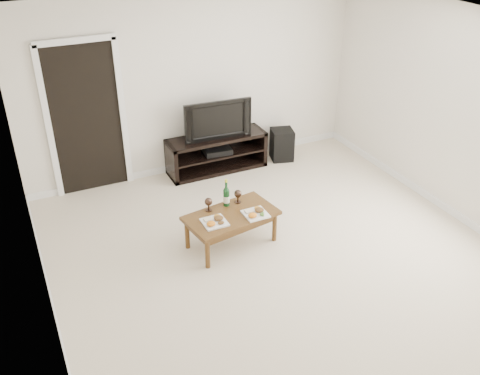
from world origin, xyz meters
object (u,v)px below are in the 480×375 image
Objects in this scene: television at (216,118)px; coffee_table at (231,229)px; media_console at (217,153)px; subwoofer at (282,144)px.

coffee_table is (-0.60, -1.84, -0.63)m from television.
media_console is at bearing -175.79° from television.
television is at bearing -169.54° from subwoofer.
television is at bearing 0.00° from media_console.
television is 2.04m from coffee_table.
television is 0.94× the size of coffee_table.
media_console is 1.07m from subwoofer.
media_console reaches higher than coffee_table.
television is 2.04× the size of subwoofer.
media_console is 3.04× the size of subwoofer.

